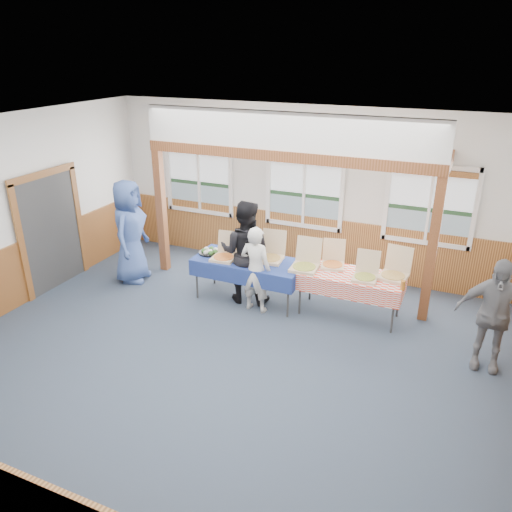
{
  "coord_description": "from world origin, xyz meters",
  "views": [
    {
      "loc": [
        2.85,
        -5.41,
        4.17
      ],
      "look_at": [
        0.06,
        1.0,
        1.21
      ],
      "focal_mm": 35.0,
      "sensor_mm": 36.0,
      "label": 1
    }
  ],
  "objects_px": {
    "woman_white": "(256,269)",
    "man_blue": "(130,231)",
    "person_grey": "(492,315)",
    "table_left": "(248,263)",
    "table_right": "(351,277)",
    "woman_black": "(245,252)"
  },
  "relations": [
    {
      "from": "woman_white",
      "to": "man_blue",
      "type": "relative_size",
      "value": 0.77
    },
    {
      "from": "woman_white",
      "to": "man_blue",
      "type": "height_order",
      "value": "man_blue"
    },
    {
      "from": "person_grey",
      "to": "table_left",
      "type": "bearing_deg",
      "value": 173.29
    },
    {
      "from": "table_right",
      "to": "woman_white",
      "type": "bearing_deg",
      "value": -152.38
    },
    {
      "from": "woman_white",
      "to": "woman_black",
      "type": "xyz_separation_m",
      "value": [
        -0.32,
        0.27,
        0.16
      ]
    },
    {
      "from": "woman_white",
      "to": "person_grey",
      "type": "bearing_deg",
      "value": 179.69
    },
    {
      "from": "table_left",
      "to": "woman_white",
      "type": "height_order",
      "value": "woman_white"
    },
    {
      "from": "woman_white",
      "to": "man_blue",
      "type": "bearing_deg",
      "value": -0.66
    },
    {
      "from": "table_left",
      "to": "table_right",
      "type": "bearing_deg",
      "value": 24.29
    },
    {
      "from": "table_left",
      "to": "woman_white",
      "type": "distance_m",
      "value": 0.41
    },
    {
      "from": "person_grey",
      "to": "man_blue",
      "type": "bearing_deg",
      "value": 177.32
    },
    {
      "from": "table_right",
      "to": "man_blue",
      "type": "distance_m",
      "value": 4.15
    },
    {
      "from": "table_right",
      "to": "woman_white",
      "type": "xyz_separation_m",
      "value": [
        -1.49,
        -0.44,
        0.05
      ]
    },
    {
      "from": "person_grey",
      "to": "woman_white",
      "type": "bearing_deg",
      "value": 177.47
    },
    {
      "from": "table_left",
      "to": "woman_white",
      "type": "relative_size",
      "value": 1.37
    },
    {
      "from": "table_right",
      "to": "person_grey",
      "type": "bearing_deg",
      "value": -6.34
    },
    {
      "from": "table_right",
      "to": "person_grey",
      "type": "distance_m",
      "value": 2.2
    },
    {
      "from": "man_blue",
      "to": "person_grey",
      "type": "distance_m",
      "value": 6.23
    },
    {
      "from": "woman_black",
      "to": "man_blue",
      "type": "height_order",
      "value": "man_blue"
    },
    {
      "from": "table_left",
      "to": "woman_white",
      "type": "bearing_deg",
      "value": -28.39
    },
    {
      "from": "table_left",
      "to": "man_blue",
      "type": "bearing_deg",
      "value": -157.3
    },
    {
      "from": "man_blue",
      "to": "person_grey",
      "type": "xyz_separation_m",
      "value": [
        6.22,
        -0.39,
        -0.16
      ]
    }
  ]
}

